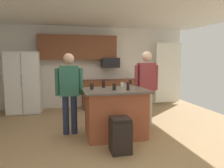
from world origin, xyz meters
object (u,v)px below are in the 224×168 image
person_guest_left (69,88)px  glass_pilsner (130,83)px  mug_ceramic_white (128,86)px  tumbler_amber (128,86)px  mug_blue_stoneware (123,85)px  trash_bin (120,135)px  microwave_over_range (110,63)px  person_host_foreground (146,84)px  glass_stout_tall (114,87)px  refrigerator (24,83)px  kitchen_island (115,113)px  glass_short_whisky (92,86)px  glass_dark_ale (103,84)px

person_guest_left → glass_pilsner: bearing=17.2°
mug_ceramic_white → glass_pilsner: size_ratio=0.78×
person_guest_left → tumbler_amber: (1.12, -0.50, 0.07)m
mug_blue_stoneware → trash_bin: bearing=-108.0°
mug_blue_stoneware → mug_ceramic_white: size_ratio=0.98×
microwave_over_range → person_host_foreground: bearing=-80.2°
person_host_foreground → glass_stout_tall: person_host_foreground is taller
microwave_over_range → mug_ceramic_white: microwave_over_range is taller
glass_pilsner → mug_blue_stoneware: bearing=164.2°
refrigerator → kitchen_island: 3.28m
person_host_foreground → glass_pilsner: bearing=-5.6°
person_host_foreground → glass_short_whisky: 1.35m
person_host_foreground → glass_dark_ale: 1.04m
mug_ceramic_white → glass_dark_ale: (-0.46, 0.27, 0.03)m
refrigerator → person_host_foreground: size_ratio=1.02×
kitchen_island → mug_ceramic_white: size_ratio=10.46×
glass_pilsner → trash_bin: bearing=-116.4°
kitchen_island → person_host_foreground: bearing=27.4°
refrigerator → glass_short_whisky: bearing=-54.7°
person_host_foreground → mug_ceramic_white: size_ratio=14.12×
tumbler_amber → glass_short_whisky: bearing=159.5°
refrigerator → person_host_foreground: bearing=-34.2°
mug_ceramic_white → mug_blue_stoneware: bearing=95.6°
glass_dark_ale → trash_bin: size_ratio=0.25×
person_guest_left → trash_bin: size_ratio=2.79×
glass_dark_ale → refrigerator: bearing=131.7°
mug_ceramic_white → glass_pilsner: glass_pilsner is taller
glass_pilsner → refrigerator: bearing=138.9°
mug_blue_stoneware → glass_dark_ale: 0.43m
person_host_foreground → kitchen_island: bearing=0.0°
refrigerator → glass_dark_ale: bearing=-48.3°
glass_stout_tall → trash_bin: bearing=-94.4°
person_host_foreground → mug_blue_stoneware: person_host_foreground is taller
mug_ceramic_white → glass_dark_ale: size_ratio=0.81×
tumbler_amber → refrigerator: bearing=131.9°
mug_blue_stoneware → glass_pilsner: 0.17m
trash_bin → mug_ceramic_white: bearing=63.9°
person_guest_left → person_host_foreground: (1.74, 0.08, 0.04)m
person_guest_left → glass_stout_tall: 0.96m
glass_stout_tall → mug_blue_stoneware: (0.29, 0.40, -0.02)m
refrigerator → microwave_over_range: bearing=2.6°
mug_ceramic_white → glass_pilsner: 0.28m
glass_short_whisky → mug_blue_stoneware: bearing=15.9°
glass_stout_tall → tumbler_amber: bearing=-10.5°
microwave_over_range → person_host_foreground: person_host_foreground is taller
mug_blue_stoneware → mug_ceramic_white: mug_ceramic_white is taller
person_host_foreground → mug_blue_stoneware: (-0.60, -0.13, 0.01)m
glass_stout_tall → tumbler_amber: size_ratio=0.84×
refrigerator → mug_blue_stoneware: 3.20m
person_guest_left → tumbler_amber: person_guest_left is taller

